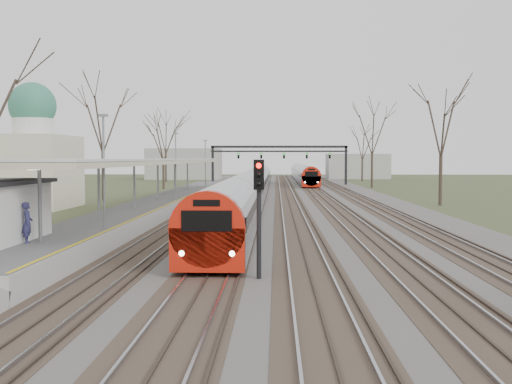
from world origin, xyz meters
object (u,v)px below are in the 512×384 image
train_far (302,173)px  passenger (27,223)px  signal_post (259,201)px  train_near (254,184)px

train_far → passenger: (-13.80, -92.07, 0.29)m
passenger → signal_post: size_ratio=0.38×
passenger → signal_post: bearing=-118.1°
train_near → passenger: train_near is taller
train_far → signal_post: bearing=-93.2°
signal_post → train_near: bearing=92.2°
train_far → signal_post: 94.08m
train_near → passenger: size_ratio=58.38×
train_far → passenger: size_ratio=38.97×
train_near → train_far: (7.00, 49.01, 0.00)m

